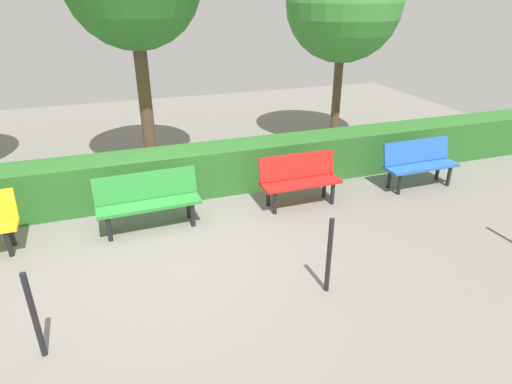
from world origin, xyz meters
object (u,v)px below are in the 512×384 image
(bench_blue, at_px, (419,162))
(tree_near, at_px, (344,3))
(bench_red, at_px, (299,178))
(bench_green, at_px, (148,199))

(bench_blue, bearing_deg, tree_near, -86.56)
(bench_blue, relative_size, bench_red, 1.03)
(bench_red, height_order, bench_green, bench_green)
(bench_green, xyz_separation_m, tree_near, (-4.70, -2.81, 2.63))
(tree_near, bearing_deg, bench_green, 30.84)
(bench_blue, distance_m, tree_near, 3.89)
(bench_blue, bearing_deg, bench_red, -1.70)
(bench_blue, distance_m, bench_red, 2.41)
(bench_blue, xyz_separation_m, tree_near, (0.22, -2.85, 2.63))
(bench_blue, relative_size, tree_near, 0.32)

